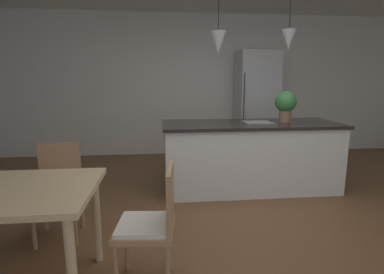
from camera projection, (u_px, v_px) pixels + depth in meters
ground_plane at (245, 231)px, 2.93m from camera, size 10.00×8.40×0.04m
wall_back_kitchen at (201, 86)px, 5.86m from camera, size 10.00×0.12×2.70m
chair_kitchen_end at (152, 223)px, 2.06m from camera, size 0.44×0.44×0.87m
chair_far_right at (58, 187)px, 2.74m from camera, size 0.43×0.43×0.87m
kitchen_island at (250, 155)px, 3.98m from camera, size 2.32×0.88×0.91m
refrigerator at (256, 105)px, 5.64m from camera, size 0.73×0.67×1.98m
pendant_over_island_main at (218, 42)px, 3.66m from camera, size 0.19×0.19×0.92m
pendant_over_island_aux at (289, 40)px, 3.75m from camera, size 0.19×0.19×0.87m
potted_plant_on_island at (285, 104)px, 3.90m from camera, size 0.28×0.28×0.41m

